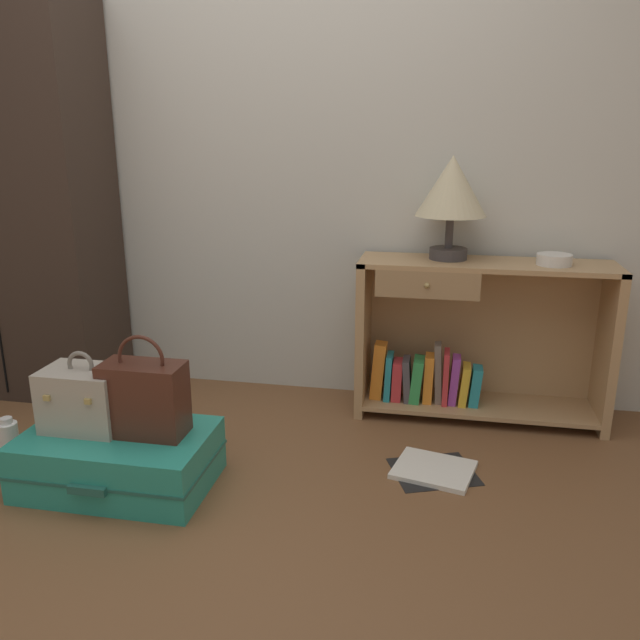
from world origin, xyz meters
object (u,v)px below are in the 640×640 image
object	(u,v)px
bookshelf	(469,342)
open_book_on_floor	(434,470)
suitcase_large	(119,459)
wardrobe	(13,202)
handbag	(144,398)
train_case	(84,398)
bottle	(9,441)
bowl	(554,260)
table_lamp	(452,190)

from	to	relation	value
bookshelf	open_book_on_floor	xyz separation A→B (m)	(-0.13, -0.60, -0.35)
suitcase_large	open_book_on_floor	distance (m)	1.22
wardrobe	open_book_on_floor	bearing A→B (deg)	-13.95
bookshelf	handbag	world-z (taller)	bookshelf
train_case	bottle	world-z (taller)	train_case
bowl	bottle	xyz separation A→B (m)	(-2.16, -0.81, -0.68)
table_lamp	open_book_on_floor	size ratio (longest dim) A/B	1.17
wardrobe	handbag	distance (m)	1.46
wardrobe	open_book_on_floor	size ratio (longest dim) A/B	4.92
wardrobe	open_book_on_floor	xyz separation A→B (m)	(2.10, -0.52, -0.96)
table_lamp	handbag	size ratio (longest dim) A/B	1.19
bookshelf	bowl	bearing A→B (deg)	-5.88
bowl	handbag	world-z (taller)	bowl
suitcase_large	open_book_on_floor	world-z (taller)	suitcase_large
handbag	bowl	bearing A→B (deg)	29.54
train_case	bottle	size ratio (longest dim) A/B	1.58
table_lamp	suitcase_large	distance (m)	1.78
bowl	suitcase_large	distance (m)	1.97
table_lamp	bowl	distance (m)	0.54
bookshelf	handbag	distance (m)	1.49
bookshelf	train_case	distance (m)	1.69
wardrobe	handbag	xyz separation A→B (m)	(1.04, -0.82, -0.61)
suitcase_large	wardrobe	bearing A→B (deg)	137.72
bookshelf	bowl	xyz separation A→B (m)	(0.33, -0.03, 0.41)
wardrobe	bookshelf	xyz separation A→B (m)	(2.23, 0.07, -0.61)
wardrobe	train_case	size ratio (longest dim) A/B	6.30
handbag	open_book_on_floor	size ratio (longest dim) A/B	0.98
wardrobe	train_case	xyz separation A→B (m)	(0.80, -0.82, -0.63)
handbag	table_lamp	bearing A→B (deg)	40.50
train_case	open_book_on_floor	distance (m)	1.38
handbag	bottle	xyz separation A→B (m)	(-0.64, 0.06, -0.27)
open_book_on_floor	bookshelf	bearing A→B (deg)	77.60
wardrobe	handbag	size ratio (longest dim) A/B	5.01
bookshelf	bowl	world-z (taller)	bowl
wardrobe	bowl	world-z (taller)	wardrobe
wardrobe	bottle	bearing A→B (deg)	-62.25
bookshelf	table_lamp	world-z (taller)	table_lamp
train_case	handbag	bearing A→B (deg)	-1.01
wardrobe	bottle	distance (m)	1.23
bottle	handbag	bearing A→B (deg)	-5.13
bookshelf	train_case	world-z (taller)	bookshelf
bowl	train_case	world-z (taller)	bowl
suitcase_large	open_book_on_floor	size ratio (longest dim) A/B	1.80
wardrobe	bowl	distance (m)	2.57
suitcase_large	train_case	size ratio (longest dim) A/B	2.30
table_lamp	train_case	xyz separation A→B (m)	(-1.32, -0.91, -0.72)
bookshelf	open_book_on_floor	distance (m)	0.70
wardrobe	handbag	world-z (taller)	wardrobe
bookshelf	open_book_on_floor	world-z (taller)	bookshelf
handbag	open_book_on_floor	world-z (taller)	handbag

